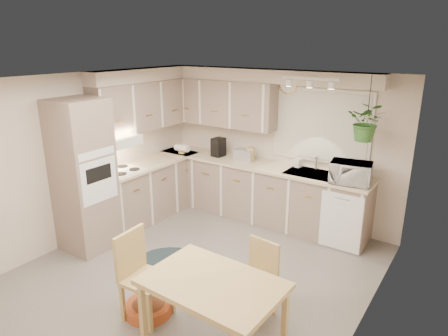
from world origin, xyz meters
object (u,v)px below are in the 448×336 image
at_px(dining_table, 213,318).
at_px(pet_bed, 149,308).
at_px(chair_left, 146,277).
at_px(braided_rug, 178,266).
at_px(microwave, 351,170).
at_px(chair_back, 254,282).

relative_size(dining_table, pet_bed, 2.43).
xyz_separation_m(chair_left, pet_bed, (-0.04, 0.04, -0.42)).
relative_size(chair_left, pet_bed, 1.89).
bearing_deg(braided_rug, dining_table, -37.33).
relative_size(dining_table, microwave, 2.27).
bearing_deg(chair_left, chair_back, 121.06).
xyz_separation_m(chair_left, braided_rug, (-0.38, 0.92, -0.47)).
xyz_separation_m(pet_bed, microwave, (1.24, 2.69, 1.06)).
relative_size(chair_left, microwave, 1.77).
xyz_separation_m(dining_table, chair_left, (-0.87, 0.04, 0.09)).
bearing_deg(dining_table, microwave, 83.15).
distance_m(chair_left, chair_back, 1.11).
bearing_deg(pet_bed, braided_rug, 111.43).
xyz_separation_m(dining_table, chair_back, (0.04, 0.67, 0.03)).
distance_m(dining_table, chair_back, 0.67).
xyz_separation_m(dining_table, pet_bed, (-0.91, 0.07, -0.33)).
bearing_deg(dining_table, pet_bed, 175.31).
distance_m(braided_rug, pet_bed, 0.95).
bearing_deg(microwave, braided_rug, -141.43).
relative_size(chair_left, chair_back, 1.15).
relative_size(braided_rug, pet_bed, 2.37).
distance_m(chair_left, microwave, 3.05).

